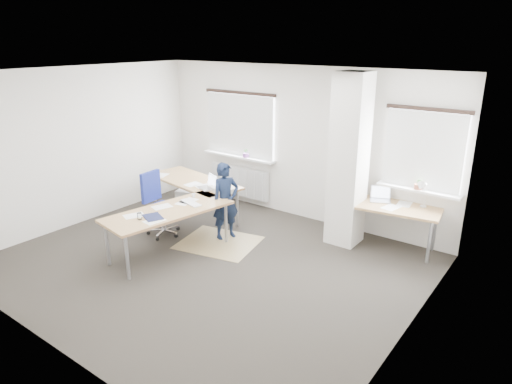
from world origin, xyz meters
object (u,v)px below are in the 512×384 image
Objects in this scene: task_chair at (161,218)px; person at (226,201)px; desk_side at (395,209)px; desk_main at (184,196)px.

person reaches higher than task_chair.
desk_side is at bearing -39.59° from person.
task_chair is at bearing -159.68° from desk_side.
desk_side reaches higher than desk_main.
task_chair is at bearing -131.93° from desk_main.
person is at bearing -160.33° from desk_side.
person is (0.67, 0.31, -0.03)m from desk_main.
desk_side reaches higher than task_chair.
task_chair is (-0.32, -0.25, -0.39)m from desk_main.
person is (-2.44, -1.26, -0.03)m from desk_side.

